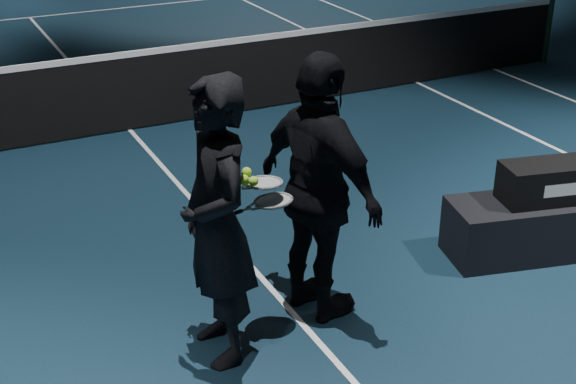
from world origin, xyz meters
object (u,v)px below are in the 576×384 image
object	(u,v)px
racket_lower	(273,201)
tennis_balls	(248,178)
player_bench	(543,225)
racket_bag	(550,181)
player_a	(217,224)
player_b	(320,191)
racket_upper	(264,183)

from	to	relation	value
racket_lower	tennis_balls	bearing A→B (deg)	178.53
player_bench	racket_lower	bearing A→B (deg)	-166.21
racket_bag	tennis_balls	xyz separation A→B (m)	(-2.73, -0.04, 0.60)
player_a	player_b	world-z (taller)	same
player_b	player_bench	bearing A→B (deg)	-105.31
racket_lower	tennis_balls	world-z (taller)	tennis_balls
racket_bag	racket_upper	size ratio (longest dim) A/B	1.21
player_bench	racket_bag	size ratio (longest dim) A/B	2.00
player_bench	racket_bag	bearing A→B (deg)	0.00
player_b	player_a	bearing A→B (deg)	86.08
racket_lower	tennis_balls	size ratio (longest dim) A/B	5.67
racket_bag	racket_lower	distance (m)	2.57
player_bench	player_a	bearing A→B (deg)	-164.77
player_bench	player_b	world-z (taller)	player_b
player_a	racket_lower	size ratio (longest dim) A/B	2.95
player_a	tennis_balls	bearing A→B (deg)	102.99
tennis_balls	racket_lower	bearing A→B (deg)	8.35
player_bench	racket_upper	size ratio (longest dim) A/B	2.42
racket_lower	player_bench	bearing A→B (deg)	-9.60
racket_lower	tennis_balls	distance (m)	0.29
racket_bag	player_b	xyz separation A→B (m)	(-2.14, 0.06, 0.34)
tennis_balls	player_b	bearing A→B (deg)	9.34
racket_bag	player_b	world-z (taller)	player_b
player_bench	tennis_balls	xyz separation A→B (m)	(-2.73, -0.04, 1.01)
tennis_balls	player_a	bearing A→B (deg)	-169.06
racket_lower	racket_upper	bearing A→B (deg)	141.34
player_bench	racket_lower	size ratio (longest dim) A/B	2.42
player_b	racket_upper	distance (m)	0.48
player_bench	racket_bag	distance (m)	0.41
racket_upper	tennis_balls	size ratio (longest dim) A/B	5.67
player_b	tennis_balls	bearing A→B (deg)	85.60
player_bench	racket_upper	distance (m)	2.76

